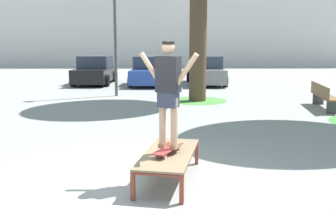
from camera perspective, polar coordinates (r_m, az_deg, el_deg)
The scene contains 10 objects.
ground_plane at distance 6.37m, azimuth -4.07°, elevation -11.37°, with size 120.00×120.00×0.00m, color #999993.
skate_box at distance 6.41m, azimuth 0.13°, elevation -7.33°, with size 1.11×2.01×0.46m.
skateboard at distance 6.32m, azimuth 0.04°, elevation -6.40°, with size 0.52×0.81×0.09m.
skater at distance 6.13m, azimuth 0.05°, elevation 2.60°, with size 0.94×0.49×1.69m.
grass_patch_mid_back at distance 15.13m, azimuth 4.27°, elevation 0.66°, with size 2.26×2.26×0.01m, color #519342.
car_black at distance 21.53m, azimuth -10.50°, elevation 4.89°, with size 2.03×4.26×1.50m.
car_blue at distance 20.71m, azimuth -2.61°, elevation 4.87°, with size 2.12×4.30×1.50m.
car_grey at distance 21.05m, azimuth 5.52°, elevation 4.91°, with size 1.96×4.22×1.50m.
park_bench at distance 14.20m, azimuth 21.66°, elevation 1.28°, with size 0.79×2.44×0.83m.
light_post at distance 16.51m, azimuth -7.77°, elevation 14.61°, with size 0.36×0.36×5.83m.
Camera 1 is at (0.38, -5.96, 2.23)m, focal length 42.00 mm.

